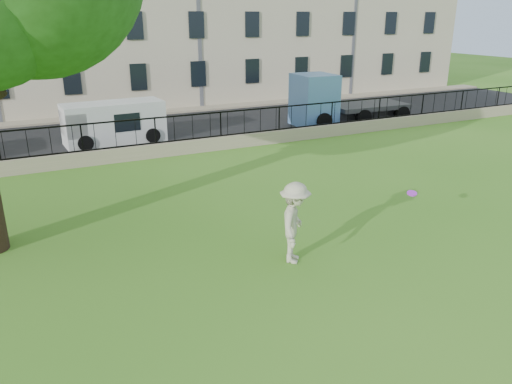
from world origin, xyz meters
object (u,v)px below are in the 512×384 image
frisbee (412,193)px  man (295,223)px  white_van (114,123)px  blue_truck (350,98)px

frisbee → man: bearing=178.0°
man → frisbee: man is taller
white_van → blue_truck: blue_truck is taller
white_van → blue_truck: (12.94, -1.00, 0.43)m
white_van → blue_truck: 12.98m
man → frisbee: 3.59m
blue_truck → white_van: bearing=178.3°
blue_truck → frisbee: bearing=-117.6°
man → white_van: 14.43m
man → frisbee: bearing=-53.9°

